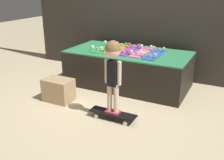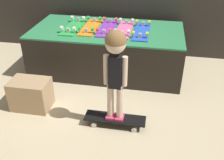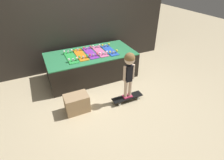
% 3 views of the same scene
% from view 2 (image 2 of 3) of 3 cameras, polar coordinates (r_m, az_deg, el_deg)
% --- Properties ---
extents(ground_plane, '(16.00, 16.00, 0.00)m').
position_cam_2_polar(ground_plane, '(3.23, -3.28, -3.01)').
color(ground_plane, beige).
extents(display_rack, '(2.00, 1.00, 0.59)m').
position_cam_2_polar(display_rack, '(3.65, -1.03, 6.62)').
color(display_rack, black).
rests_on(display_rack, ground_plane).
extents(skateboard_green_on_rack, '(0.20, 0.66, 0.09)m').
position_cam_2_polar(skateboard_green_on_rack, '(3.63, -8.37, 11.52)').
color(skateboard_green_on_rack, green).
rests_on(skateboard_green_on_rack, display_rack).
extents(skateboard_orange_on_rack, '(0.20, 0.66, 0.09)m').
position_cam_2_polar(skateboard_orange_on_rack, '(3.60, -4.69, 11.52)').
color(skateboard_orange_on_rack, orange).
rests_on(skateboard_orange_on_rack, display_rack).
extents(skateboard_purple_on_rack, '(0.20, 0.66, 0.09)m').
position_cam_2_polar(skateboard_purple_on_rack, '(3.55, -1.02, 11.35)').
color(skateboard_purple_on_rack, purple).
rests_on(skateboard_purple_on_rack, display_rack).
extents(skateboard_pink_on_rack, '(0.20, 0.66, 0.09)m').
position_cam_2_polar(skateboard_pink_on_rack, '(3.50, 2.70, 11.07)').
color(skateboard_pink_on_rack, pink).
rests_on(skateboard_pink_on_rack, display_rack).
extents(skateboard_blue_on_rack, '(0.20, 0.66, 0.09)m').
position_cam_2_polar(skateboard_blue_on_rack, '(3.45, 6.46, 10.58)').
color(skateboard_blue_on_rack, blue).
rests_on(skateboard_blue_on_rack, display_rack).
extents(skateboard_on_floor, '(0.63, 0.17, 0.09)m').
position_cam_2_polar(skateboard_on_floor, '(2.72, 0.66, -8.52)').
color(skateboard_on_floor, black).
rests_on(skateboard_on_floor, ground_plane).
extents(child, '(0.23, 0.19, 0.94)m').
position_cam_2_polar(child, '(2.35, 0.76, 4.35)').
color(child, '#E03D6B').
rests_on(child, skateboard_on_floor).
extents(storage_box, '(0.42, 0.29, 0.34)m').
position_cam_2_polar(storage_box, '(3.05, -17.22, -2.96)').
color(storage_box, tan).
rests_on(storage_box, ground_plane).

